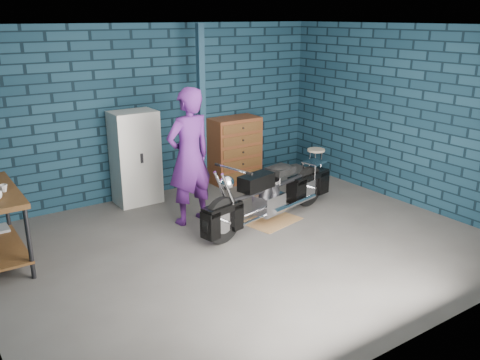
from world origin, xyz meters
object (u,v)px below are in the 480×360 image
object	(u,v)px
person	(189,157)
tool_chest	(235,150)
shop_stool	(315,164)
locker	(136,158)
motorcycle	(272,189)

from	to	relation	value
person	tool_chest	distance (m)	1.97
tool_chest	shop_stool	bearing A→B (deg)	-29.44
locker	tool_chest	distance (m)	1.85
locker	person	bearing A→B (deg)	-75.40
person	shop_stool	world-z (taller)	person
motorcycle	tool_chest	bearing A→B (deg)	59.80
motorcycle	shop_stool	size ratio (longest dim) A/B	3.90
tool_chest	shop_stool	size ratio (longest dim) A/B	2.03
motorcycle	person	xyz separation A→B (m)	(-0.96, 0.63, 0.47)
motorcycle	shop_stool	world-z (taller)	motorcycle
motorcycle	locker	xyz separation A→B (m)	(-1.27, 1.79, 0.24)
tool_chest	person	bearing A→B (deg)	-142.75
tool_chest	locker	bearing A→B (deg)	180.00
person	tool_chest	size ratio (longest dim) A/B	1.68
motorcycle	shop_stool	xyz separation A→B (m)	(1.82, 1.09, -0.20)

